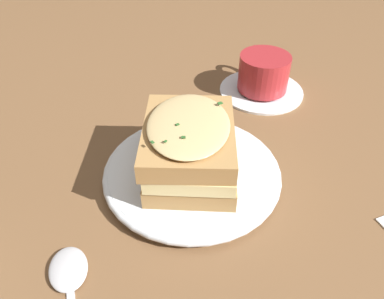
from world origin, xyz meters
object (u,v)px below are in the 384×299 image
teacup_with_saucer (263,76)px  sandwich (191,147)px  dinner_plate (192,173)px  spoon (69,277)px

teacup_with_saucer → sandwich: bearing=142.6°
dinner_plate → teacup_with_saucer: size_ratio=1.55×
sandwich → teacup_with_saucer: size_ratio=1.08×
sandwich → teacup_with_saucer: 0.26m
sandwich → spoon: sandwich is taller
teacup_with_saucer → spoon: teacup_with_saucer is taller
teacup_with_saucer → spoon: (0.31, 0.33, -0.03)m
sandwich → dinner_plate: bearing=-176.2°
spoon → dinner_plate: bearing=32.1°
dinner_plate → sandwich: size_ratio=1.43×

